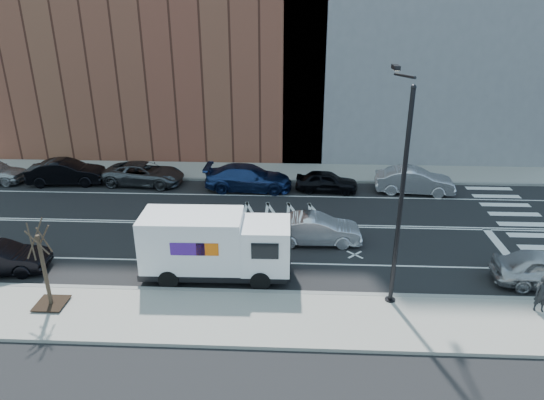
# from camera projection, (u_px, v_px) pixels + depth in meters

# --- Properties ---
(ground) EXTENTS (120.00, 120.00, 0.00)m
(ground) POSITION_uv_depth(u_px,v_px,m) (242.00, 224.00, 27.44)
(ground) COLOR black
(ground) RESTS_ON ground
(sidewalk_near) EXTENTS (44.00, 3.60, 0.15)m
(sidewalk_near) POSITION_uv_depth(u_px,v_px,m) (219.00, 317.00, 19.30)
(sidewalk_near) COLOR gray
(sidewalk_near) RESTS_ON ground
(sidewalk_far) EXTENTS (44.00, 3.60, 0.15)m
(sidewalk_far) POSITION_uv_depth(u_px,v_px,m) (254.00, 172.00, 35.53)
(sidewalk_far) COLOR gray
(sidewalk_far) RESTS_ON ground
(curb_near) EXTENTS (44.00, 0.25, 0.17)m
(curb_near) POSITION_uv_depth(u_px,v_px,m) (225.00, 292.00, 20.96)
(curb_near) COLOR gray
(curb_near) RESTS_ON ground
(curb_far) EXTENTS (44.00, 0.25, 0.17)m
(curb_far) POSITION_uv_depth(u_px,v_px,m) (252.00, 180.00, 33.87)
(curb_far) COLOR gray
(curb_far) RESTS_ON ground
(crosswalk) EXTENTS (3.00, 14.00, 0.01)m
(crosswalk) POSITION_uv_depth(u_px,v_px,m) (530.00, 230.00, 26.75)
(crosswalk) COLOR white
(crosswalk) RESTS_ON ground
(road_markings) EXTENTS (40.00, 8.60, 0.01)m
(road_markings) POSITION_uv_depth(u_px,v_px,m) (242.00, 224.00, 27.44)
(road_markings) COLOR white
(road_markings) RESTS_ON ground
(bldg_brick) EXTENTS (26.00, 10.00, 22.00)m
(bldg_brick) POSITION_uv_depth(u_px,v_px,m) (158.00, 10.00, 37.94)
(bldg_brick) COLOR brown
(bldg_brick) RESTS_ON ground
(streetlight) EXTENTS (0.44, 4.02, 9.34)m
(streetlight) POSITION_uv_depth(u_px,v_px,m) (400.00, 186.00, 18.81)
(streetlight) COLOR black
(streetlight) RESTS_ON ground
(street_tree) EXTENTS (1.20, 1.20, 3.75)m
(street_tree) POSITION_uv_depth(u_px,v_px,m) (46.00, 278.00, 19.45)
(street_tree) COLOR black
(street_tree) RESTS_ON ground
(fedex_van) EXTENTS (6.76, 2.49, 3.07)m
(fedex_van) POSITION_uv_depth(u_px,v_px,m) (215.00, 245.00, 21.69)
(fedex_van) COLOR black
(fedex_van) RESTS_ON ground
(far_parked_b) EXTENTS (5.24, 2.25, 1.68)m
(far_parked_b) POSITION_uv_depth(u_px,v_px,m) (66.00, 172.00, 33.08)
(far_parked_b) COLOR black
(far_parked_b) RESTS_ON ground
(far_parked_c) EXTENTS (5.62, 3.01, 1.50)m
(far_parked_c) POSITION_uv_depth(u_px,v_px,m) (144.00, 174.00, 33.08)
(far_parked_c) COLOR #46484D
(far_parked_c) RESTS_ON ground
(far_parked_d) EXTENTS (5.81, 2.49, 1.67)m
(far_parked_d) POSITION_uv_depth(u_px,v_px,m) (248.00, 178.00, 32.10)
(far_parked_d) COLOR navy
(far_parked_d) RESTS_ON ground
(far_parked_e) EXTENTS (4.18, 1.95, 1.38)m
(far_parked_e) POSITION_uv_depth(u_px,v_px,m) (327.00, 181.00, 31.86)
(far_parked_e) COLOR black
(far_parked_e) RESTS_ON ground
(far_parked_f) EXTENTS (5.16, 2.19, 1.65)m
(far_parked_f) POSITION_uv_depth(u_px,v_px,m) (414.00, 181.00, 31.56)
(far_parked_f) COLOR silver
(far_parked_f) RESTS_ON ground
(driving_sedan) EXTENTS (4.65, 1.70, 1.52)m
(driving_sedan) POSITION_uv_depth(u_px,v_px,m) (316.00, 229.00, 25.06)
(driving_sedan) COLOR silver
(driving_sedan) RESTS_ON ground
(pedestrian) EXTENTS (0.61, 0.45, 1.56)m
(pedestrian) POSITION_uv_depth(u_px,v_px,m) (542.00, 294.00, 19.29)
(pedestrian) COLOR black
(pedestrian) RESTS_ON sidewalk_near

